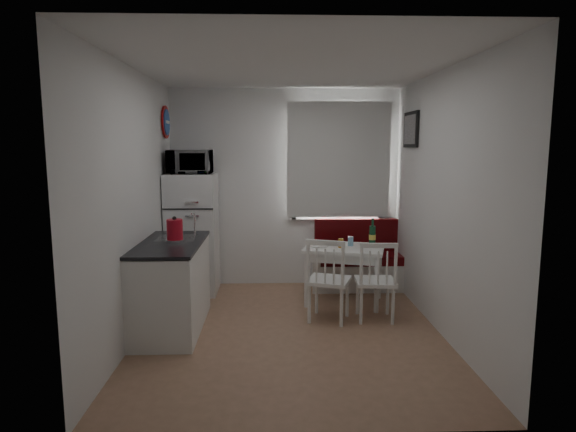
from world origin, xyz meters
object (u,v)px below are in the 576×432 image
(kitchen_counter, at_px, (172,285))
(wine_bottle, at_px, (372,232))
(kettle, at_px, (175,230))
(bench, at_px, (361,266))
(dining_table, at_px, (344,253))
(microwave, at_px, (190,162))
(chair_right, at_px, (377,273))
(chair_left, at_px, (330,271))
(fridge, at_px, (193,234))

(kitchen_counter, bearing_deg, wine_bottle, 20.78)
(kettle, distance_m, wine_bottle, 2.35)
(bench, distance_m, dining_table, 0.75)
(dining_table, bearing_deg, microwave, -177.99)
(kitchen_counter, height_order, microwave, microwave)
(bench, bearing_deg, chair_right, -92.87)
(kitchen_counter, relative_size, kettle, 5.21)
(microwave, relative_size, wine_bottle, 1.64)
(chair_left, distance_m, fridge, 1.99)
(kettle, bearing_deg, dining_table, 22.39)
(microwave, bearing_deg, dining_table, -13.59)
(chair_right, height_order, kettle, kettle)
(microwave, xyz_separation_m, kettle, (0.03, -1.20, -0.64))
(dining_table, distance_m, chair_left, 0.71)
(bench, relative_size, dining_table, 1.19)
(bench, distance_m, wine_bottle, 0.75)
(chair_left, bearing_deg, chair_right, 19.78)
(chair_left, relative_size, microwave, 1.01)
(kitchen_counter, distance_m, dining_table, 2.03)
(dining_table, relative_size, chair_left, 1.95)
(chair_left, bearing_deg, microwave, 164.71)
(chair_left, height_order, wine_bottle, wine_bottle)
(chair_left, height_order, microwave, microwave)
(dining_table, bearing_deg, kettle, -142.01)
(chair_right, relative_size, wine_bottle, 1.45)
(chair_left, bearing_deg, kettle, -157.35)
(wine_bottle, bearing_deg, dining_table, -164.05)
(dining_table, height_order, wine_bottle, wine_bottle)
(bench, relative_size, microwave, 2.37)
(chair_right, bearing_deg, kitchen_counter, -174.22)
(chair_right, bearing_deg, dining_table, 114.24)
(chair_left, distance_m, microwave, 2.25)
(chair_right, relative_size, kettle, 1.85)
(dining_table, relative_size, fridge, 0.69)
(kitchen_counter, xyz_separation_m, microwave, (0.02, 1.19, 1.21))
(fridge, bearing_deg, wine_bottle, -10.25)
(kettle, bearing_deg, kitchen_counter, 171.14)
(dining_table, xyz_separation_m, wine_bottle, (0.35, 0.10, 0.24))
(chair_right, bearing_deg, bench, 90.62)
(bench, xyz_separation_m, chair_left, (-0.56, -1.27, 0.26))
(microwave, bearing_deg, chair_left, -34.68)
(kitchen_counter, xyz_separation_m, kettle, (0.05, -0.01, 0.57))
(microwave, bearing_deg, bench, 4.19)
(bench, xyz_separation_m, chair_right, (-0.06, -1.27, 0.24))
(dining_table, bearing_deg, chair_left, -95.05)
(bench, height_order, wine_bottle, wine_bottle)
(dining_table, height_order, chair_right, chair_right)
(bench, xyz_separation_m, kettle, (-2.14, -1.36, 0.73))
(dining_table, relative_size, kettle, 4.13)
(dining_table, bearing_deg, chair_right, -53.65)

